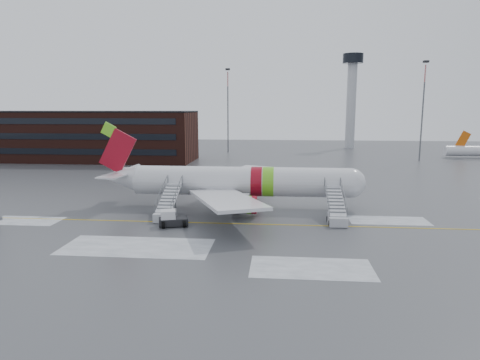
# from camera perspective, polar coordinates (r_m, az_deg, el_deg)

# --- Properties ---
(ground) EXTENTS (260.00, 260.00, 0.00)m
(ground) POSITION_cam_1_polar(r_m,az_deg,el_deg) (49.89, -3.25, -5.47)
(ground) COLOR #494C4F
(ground) RESTS_ON ground
(airliner) EXTENTS (35.03, 32.97, 11.18)m
(airliner) POSITION_cam_1_polar(r_m,az_deg,el_deg) (55.89, -0.78, -0.24)
(airliner) COLOR silver
(airliner) RESTS_ON ground
(airstair_fwd) EXTENTS (2.05, 7.70, 3.48)m
(airstair_fwd) POSITION_cam_1_polar(r_m,az_deg,el_deg) (50.09, 12.72, -4.37)
(airstair_fwd) COLOR #AEB0B6
(airstair_fwd) RESTS_ON ground
(airstair_aft) EXTENTS (2.05, 7.70, 3.48)m
(airstair_aft) POSITION_cam_1_polar(r_m,az_deg,el_deg) (51.39, -9.77, -3.92)
(airstair_aft) COLOR #BABCC2
(airstair_aft) RESTS_ON ground
(pushback_tug) EXTENTS (3.52, 3.01, 1.81)m
(pushback_tug) POSITION_cam_1_polar(r_m,az_deg,el_deg) (48.10, -9.13, -5.16)
(pushback_tug) COLOR black
(pushback_tug) RESTS_ON ground
(terminal_building) EXTENTS (62.00, 16.11, 12.30)m
(terminal_building) POSITION_cam_1_polar(r_m,az_deg,el_deg) (115.37, -21.73, 5.53)
(terminal_building) COLOR #3F1E16
(terminal_building) RESTS_ON ground
(control_tower) EXTENTS (6.40, 6.40, 30.00)m
(control_tower) POSITION_cam_1_polar(r_m,az_deg,el_deg) (144.56, 14.67, 11.55)
(control_tower) COLOR #B2B5BA
(control_tower) RESTS_ON ground
(light_mast_far_ne) EXTENTS (1.20, 1.20, 24.25)m
(light_mast_far_ne) POSITION_cam_1_polar(r_m,az_deg,el_deg) (115.02, 23.22, 9.24)
(light_mast_far_ne) COLOR #595B60
(light_mast_far_ne) RESTS_ON ground
(light_mast_far_n) EXTENTS (1.20, 1.20, 24.25)m
(light_mast_far_n) POSITION_cam_1_polar(r_m,az_deg,el_deg) (126.57, -1.63, 9.95)
(light_mast_far_n) COLOR #595B60
(light_mast_far_n) RESTS_ON ground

